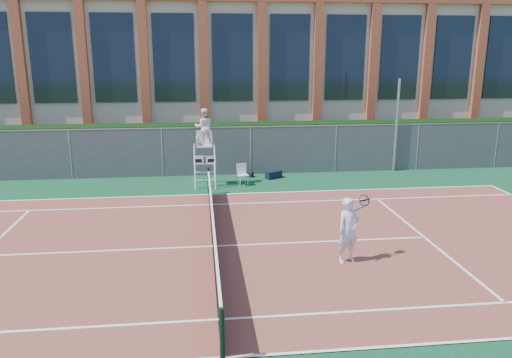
{
  "coord_description": "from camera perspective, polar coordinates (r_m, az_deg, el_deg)",
  "views": [
    {
      "loc": [
        -0.3,
        -13.57,
        5.47
      ],
      "look_at": [
        1.59,
        3.0,
        1.24
      ],
      "focal_mm": 35.0,
      "sensor_mm": 36.0,
      "label": 1
    }
  ],
  "objects": [
    {
      "name": "ground",
      "position": [
        14.63,
        -4.9,
        -7.77
      ],
      "size": [
        120.0,
        120.0,
        0.0
      ],
      "primitive_type": "plane",
      "color": "#233814"
    },
    {
      "name": "sports_bag_far",
      "position": [
        22.65,
        -0.99,
        0.56
      ],
      "size": [
        0.58,
        0.51,
        0.22
      ],
      "primitive_type": "cube",
      "rotation": [
        0.0,
        0.0,
        -0.62
      ],
      "color": "black",
      "rests_on": "apron"
    },
    {
      "name": "plastic_chair",
      "position": [
        21.15,
        -1.6,
        0.75
      ],
      "size": [
        0.5,
        0.5,
        0.91
      ],
      "color": "silver",
      "rests_on": "apron"
    },
    {
      "name": "apron",
      "position": [
        15.56,
        -5.02,
        -6.38
      ],
      "size": [
        36.0,
        20.0,
        0.01
      ],
      "primitive_type": "cube",
      "color": "#0D3C1E",
      "rests_on": "ground"
    },
    {
      "name": "tennis_court",
      "position": [
        14.62,
        -4.9,
        -7.7
      ],
      "size": [
        23.77,
        10.97,
        0.02
      ],
      "primitive_type": "cube",
      "color": "brown",
      "rests_on": "apron"
    },
    {
      "name": "sports_bag_near",
      "position": [
        22.35,
        2.03,
        0.5
      ],
      "size": [
        0.8,
        0.64,
        0.32
      ],
      "primitive_type": "cube",
      "rotation": [
        0.0,
        0.0,
        0.53
      ],
      "color": "black",
      "rests_on": "apron"
    },
    {
      "name": "umpire_chair",
      "position": [
        20.84,
        -5.98,
        5.7
      ],
      "size": [
        0.92,
        1.42,
        3.3
      ],
      "color": "white",
      "rests_on": "ground"
    },
    {
      "name": "tennis_net",
      "position": [
        14.44,
        -4.95,
        -5.8
      ],
      "size": [
        0.1,
        11.3,
        1.1
      ],
      "color": "black",
      "rests_on": "ground"
    },
    {
      "name": "building",
      "position": [
        31.55,
        -6.08,
        11.74
      ],
      "size": [
        45.0,
        10.6,
        8.22
      ],
      "color": "beige",
      "rests_on": "ground"
    },
    {
      "name": "fence",
      "position": [
        22.79,
        -5.64,
        3.11
      ],
      "size": [
        40.0,
        0.06,
        2.2
      ],
      "primitive_type": null,
      "color": "#595E60",
      "rests_on": "ground"
    },
    {
      "name": "tennis_player",
      "position": [
        13.47,
        10.52,
        -5.75
      ],
      "size": [
        1.03,
        0.76,
        1.78
      ],
      "color": "silver",
      "rests_on": "tennis_court"
    },
    {
      "name": "steel_pole",
      "position": [
        24.3,
        15.75,
        5.89
      ],
      "size": [
        0.12,
        0.12,
        4.34
      ],
      "primitive_type": "cylinder",
      "color": "#9EA0A5",
      "rests_on": "ground"
    },
    {
      "name": "hedge",
      "position": [
        23.97,
        -5.69,
        3.65
      ],
      "size": [
        40.0,
        1.4,
        2.2
      ],
      "primitive_type": "cube",
      "color": "black",
      "rests_on": "ground"
    }
  ]
}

